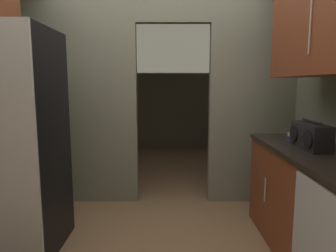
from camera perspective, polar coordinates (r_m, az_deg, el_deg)
kitchen_partition at (r=3.59m, az=-3.01°, el=8.61°), size 3.29×0.12×2.79m
adjoining_room_shell at (r=5.69m, az=-1.42°, el=7.58°), size 3.29×3.18×2.79m
refrigerator at (r=2.86m, az=-28.30°, el=-2.93°), size 0.81×0.78×1.89m
lower_cabinet_run at (r=2.69m, az=27.15°, el=-14.27°), size 0.63×1.85×0.92m
dishwasher at (r=2.16m, az=25.99°, el=-20.82°), size 0.02×0.56×0.86m
upper_cabinet_counterside at (r=2.54m, az=29.29°, el=16.90°), size 0.36×1.66×0.75m
boombox at (r=2.70m, az=25.42°, el=-1.72°), size 0.17×0.44×0.23m
book_stack at (r=3.00m, az=23.06°, el=-1.77°), size 0.14×0.17×0.09m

